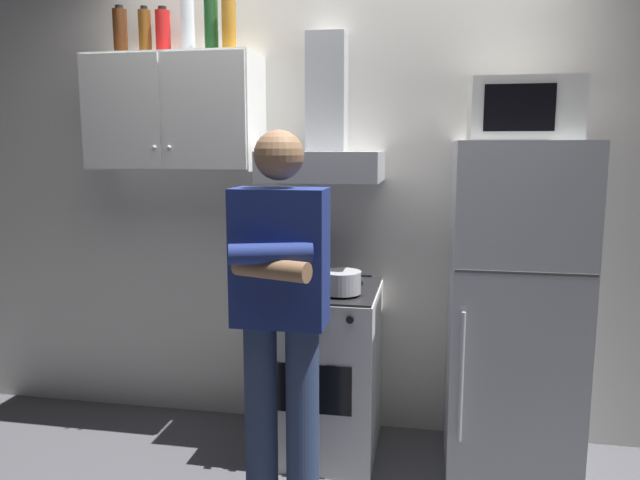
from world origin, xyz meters
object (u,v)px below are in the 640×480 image
(upper_cabinet, at_px, (175,113))
(range_hood, at_px, (324,142))
(refrigerator, at_px, (513,309))
(stove_oven, at_px, (319,369))
(bottle_liquor_amber, at_px, (229,24))
(person_standing, at_px, (280,312))
(bottle_soda_red, at_px, (163,33))
(bottle_wine_green, at_px, (211,22))
(cooking_pot, at_px, (341,282))
(bottle_beer_brown, at_px, (145,32))
(microwave, at_px, (523,110))
(bottle_rum_dark, at_px, (120,33))
(bottle_vodka_clear, at_px, (188,24))

(upper_cabinet, relative_size, range_hood, 1.20)
(upper_cabinet, distance_m, refrigerator, 2.00)
(stove_oven, xyz_separation_m, bottle_liquor_amber, (-0.48, 0.10, 1.75))
(person_standing, distance_m, bottle_soda_red, 1.69)
(upper_cabinet, xyz_separation_m, refrigerator, (1.75, -0.12, -0.95))
(range_hood, height_order, bottle_wine_green, bottle_wine_green)
(cooking_pot, xyz_separation_m, bottle_beer_brown, (-1.09, 0.27, 1.24))
(person_standing, distance_m, bottle_wine_green, 1.58)
(microwave, height_order, bottle_soda_red, bottle_soda_red)
(refrigerator, xyz_separation_m, bottle_beer_brown, (-1.91, 0.15, 1.37))
(upper_cabinet, distance_m, bottle_liquor_amber, 0.54)
(upper_cabinet, bearing_deg, bottle_rum_dark, 174.16)
(cooking_pot, bearing_deg, bottle_vodka_clear, 161.43)
(bottle_soda_red, bearing_deg, bottle_liquor_amber, -8.49)
(person_standing, height_order, bottle_soda_red, bottle_soda_red)
(person_standing, relative_size, bottle_vodka_clear, 5.03)
(stove_oven, height_order, refrigerator, refrigerator)
(range_hood, height_order, bottle_beer_brown, bottle_beer_brown)
(stove_oven, xyz_separation_m, bottle_wine_green, (-0.59, 0.12, 1.77))
(range_hood, relative_size, person_standing, 0.46)
(upper_cabinet, xyz_separation_m, bottle_vodka_clear, (0.07, 0.05, 0.46))
(range_hood, distance_m, bottle_soda_red, 1.04)
(bottle_rum_dark, height_order, bottle_wine_green, bottle_wine_green)
(bottle_wine_green, distance_m, bottle_beer_brown, 0.38)
(refrigerator, distance_m, bottle_rum_dark, 2.48)
(bottle_beer_brown, bearing_deg, bottle_liquor_amber, -5.87)
(range_hood, distance_m, bottle_liquor_amber, 0.76)
(range_hood, bearing_deg, bottle_vodka_clear, 176.56)
(bottle_rum_dark, bearing_deg, upper_cabinet, -5.84)
(refrigerator, bearing_deg, person_standing, -148.77)
(bottle_rum_dark, bearing_deg, bottle_liquor_amber, -5.50)
(microwave, height_order, bottle_beer_brown, bottle_beer_brown)
(person_standing, xyz_separation_m, bottle_wine_green, (-0.54, 0.73, 1.30))
(upper_cabinet, bearing_deg, range_hood, 0.09)
(bottle_soda_red, bearing_deg, stove_oven, -10.08)
(range_hood, distance_m, microwave, 0.97)
(stove_oven, height_order, cooking_pot, cooking_pot)
(upper_cabinet, bearing_deg, bottle_liquor_amber, -5.17)
(person_standing, height_order, bottle_liquor_amber, bottle_liquor_amber)
(microwave, height_order, cooking_pot, microwave)
(person_standing, distance_m, cooking_pot, 0.52)
(cooking_pot, bearing_deg, bottle_wine_green, 161.37)
(microwave, bearing_deg, upper_cabinet, 176.52)
(bottle_rum_dark, xyz_separation_m, bottle_beer_brown, (0.15, -0.01, -0.01))
(bottle_vodka_clear, distance_m, bottle_beer_brown, 0.23)
(cooking_pot, bearing_deg, bottle_liquor_amber, 160.57)
(range_hood, bearing_deg, bottle_soda_red, 178.21)
(microwave, height_order, bottle_vodka_clear, bottle_vodka_clear)
(stove_oven, distance_m, bottle_soda_red, 1.94)
(microwave, xyz_separation_m, bottle_vodka_clear, (-1.68, 0.15, 0.47))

